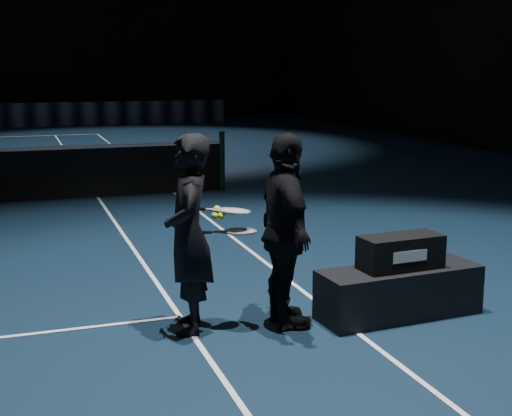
# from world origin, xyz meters

# --- Properties ---
(net_post_right) EXTENTS (0.10, 0.10, 1.10)m
(net_post_right) POSITION_xyz_m (6.40, 0.00, 0.55)
(net_post_right) COLOR black
(net_post_right) RESTS_ON floor
(player_bench) EXTENTS (1.58, 0.62, 0.46)m
(player_bench) POSITION_xyz_m (6.05, -7.03, 0.23)
(player_bench) COLOR black
(player_bench) RESTS_ON floor
(racket_bag) EXTENTS (0.79, 0.38, 0.31)m
(racket_bag) POSITION_xyz_m (6.05, -7.03, 0.62)
(racket_bag) COLOR black
(racket_bag) RESTS_ON player_bench
(bag_signature) EXTENTS (0.36, 0.03, 0.10)m
(bag_signature) POSITION_xyz_m (6.05, -7.20, 0.62)
(bag_signature) COLOR white
(bag_signature) RESTS_ON racket_bag
(player_a) EXTENTS (0.54, 0.71, 1.74)m
(player_a) POSITION_xyz_m (4.13, -6.74, 0.87)
(player_a) COLOR black
(player_a) RESTS_ON floor
(player_b) EXTENTS (0.47, 1.04, 1.74)m
(player_b) POSITION_xyz_m (4.96, -6.92, 0.87)
(player_b) COLOR black
(player_b) RESTS_ON floor
(racket_lower) EXTENTS (0.71, 0.36, 0.03)m
(racket_lower) POSITION_xyz_m (4.57, -6.84, 0.89)
(racket_lower) COLOR black
(racket_lower) RESTS_ON player_a
(racket_upper) EXTENTS (0.70, 0.32, 0.10)m
(racket_upper) POSITION_xyz_m (4.53, -6.79, 1.06)
(racket_upper) COLOR black
(racket_upper) RESTS_ON player_b
(tennis_balls) EXTENTS (0.12, 0.10, 0.12)m
(tennis_balls) POSITION_xyz_m (4.38, -6.79, 1.05)
(tennis_balls) COLOR #B1E12F
(tennis_balls) RESTS_ON racket_upper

